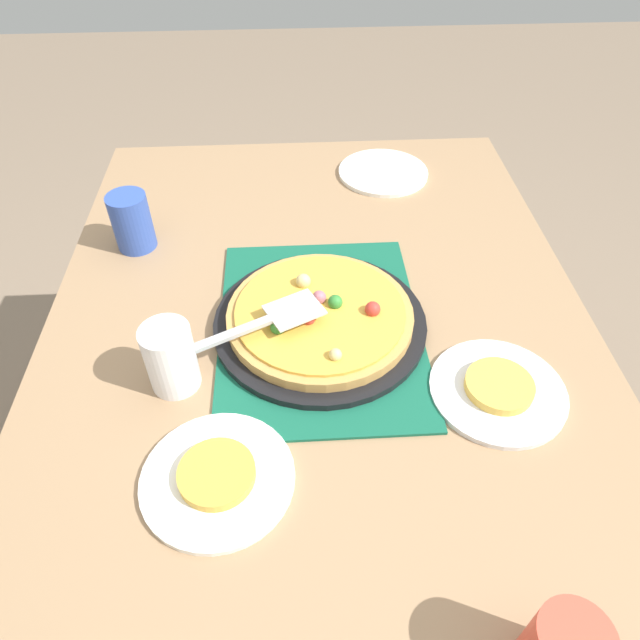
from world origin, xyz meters
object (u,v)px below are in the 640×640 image
at_px(plate_far_right, 218,478).
at_px(pizza_server, 269,320).
at_px(cup_corner, 171,358).
at_px(cup_near, 132,222).
at_px(plate_near_left, 498,391).
at_px(plate_side, 383,172).
at_px(served_slice_left, 499,386).
at_px(served_slice_right, 217,474).
at_px(pizza, 320,315).
at_px(pizza_pan, 320,323).

height_order(plate_far_right, pizza_server, pizza_server).
bearing_deg(plate_far_right, cup_corner, -156.65).
xyz_separation_m(cup_near, cup_corner, (0.38, 0.13, 0.00)).
bearing_deg(plate_near_left, plate_side, -172.52).
relative_size(plate_near_left, pizza_server, 0.98).
distance_m(plate_far_right, cup_corner, 0.21).
xyz_separation_m(plate_far_right, served_slice_left, (-0.13, 0.44, 0.01)).
bearing_deg(served_slice_left, served_slice_right, -73.36).
relative_size(pizza, plate_far_right, 1.50).
xyz_separation_m(pizza, served_slice_right, (0.30, -0.16, -0.02)).
relative_size(plate_far_right, served_slice_right, 2.00).
xyz_separation_m(pizza_pan, plate_side, (-0.53, 0.19, -0.01)).
xyz_separation_m(served_slice_left, cup_near, (-0.43, -0.65, 0.04)).
distance_m(plate_near_left, cup_corner, 0.53).
bearing_deg(pizza, plate_far_right, -28.79).
xyz_separation_m(pizza_pan, cup_near, (-0.27, -0.37, 0.05)).
xyz_separation_m(served_slice_right, cup_near, (-0.56, -0.21, 0.04)).
bearing_deg(cup_near, pizza, 54.03).
bearing_deg(served_slice_left, cup_near, -123.74).
relative_size(pizza, cup_near, 2.75).
height_order(plate_near_left, cup_corner, cup_corner).
bearing_deg(cup_near, plate_near_left, 56.26).
xyz_separation_m(plate_side, served_slice_right, (0.82, -0.35, 0.01)).
xyz_separation_m(pizza_pan, cup_corner, (0.11, -0.24, 0.05)).
distance_m(plate_near_left, plate_side, 0.70).
distance_m(plate_far_right, pizza_server, 0.27).
relative_size(pizza_pan, served_slice_left, 3.45).
bearing_deg(pizza_pan, served_slice_left, 59.36).
xyz_separation_m(pizza_pan, served_slice_right, (0.30, -0.16, 0.01)).
bearing_deg(plate_far_right, pizza_server, 163.39).
height_order(pizza, plate_side, pizza).
distance_m(plate_near_left, pizza_server, 0.39).
relative_size(pizza_pan, cup_near, 3.17).
relative_size(plate_near_left, served_slice_left, 2.00).
xyz_separation_m(pizza_pan, served_slice_left, (0.16, 0.28, 0.01)).
bearing_deg(plate_far_right, served_slice_left, 106.64).
bearing_deg(served_slice_right, pizza_pan, 151.20).
distance_m(served_slice_left, cup_near, 0.78).
relative_size(plate_far_right, pizza_server, 0.98).
height_order(plate_far_right, cup_corner, cup_corner).
bearing_deg(plate_far_right, pizza, 151.21).
bearing_deg(cup_near, cup_corner, 18.43).
bearing_deg(cup_corner, cup_near, -161.57).
bearing_deg(pizza_pan, cup_corner, -65.32).
bearing_deg(pizza_server, cup_near, -137.86).
distance_m(pizza, plate_far_right, 0.34).
relative_size(plate_near_left, cup_near, 1.83).
relative_size(plate_side, served_slice_right, 2.00).
xyz_separation_m(plate_side, served_slice_left, (0.69, 0.09, 0.01)).
relative_size(plate_side, pizza_server, 0.98).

